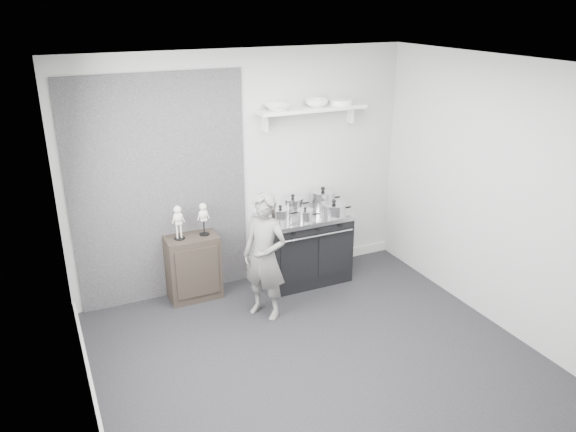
{
  "coord_description": "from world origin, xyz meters",
  "views": [
    {
      "loc": [
        -2.12,
        -3.95,
        3.18
      ],
      "look_at": [
        0.16,
        0.95,
        1.08
      ],
      "focal_mm": 35.0,
      "sensor_mm": 36.0,
      "label": 1
    }
  ],
  "objects": [
    {
      "name": "pot_front_center",
      "position": [
        0.53,
        1.29,
        0.91
      ],
      "size": [
        0.28,
        0.19,
        0.16
      ],
      "color": "silver",
      "rests_on": "stove"
    },
    {
      "name": "skeleton_torso",
      "position": [
        -0.55,
        1.61,
        0.96
      ],
      "size": [
        0.12,
        0.08,
        0.42
      ],
      "primitive_type": null,
      "color": "silver",
      "rests_on": "side_cabinet"
    },
    {
      "name": "wall_shelf",
      "position": [
        0.8,
        1.68,
        2.01
      ],
      "size": [
        1.3,
        0.26,
        0.24
      ],
      "color": "silver",
      "rests_on": "room_shell"
    },
    {
      "name": "side_cabinet",
      "position": [
        -0.7,
        1.61,
        0.37
      ],
      "size": [
        0.57,
        0.33,
        0.74
      ],
      "primitive_type": "cube",
      "color": "black",
      "rests_on": "ground"
    },
    {
      "name": "plate_stack",
      "position": [
        1.17,
        1.67,
        2.07
      ],
      "size": [
        0.27,
        0.27,
        0.06
      ],
      "primitive_type": "cylinder",
      "color": "white",
      "rests_on": "wall_shelf"
    },
    {
      "name": "ground",
      "position": [
        0.0,
        0.0,
        0.0
      ],
      "size": [
        4.0,
        4.0,
        0.0
      ],
      "primitive_type": "plane",
      "color": "black",
      "rests_on": "ground"
    },
    {
      "name": "child",
      "position": [
        -0.12,
        0.92,
        0.69
      ],
      "size": [
        0.56,
        0.6,
        1.37
      ],
      "primitive_type": "imported",
      "rotation": [
        0.0,
        0.0,
        -0.96
      ],
      "color": "slate",
      "rests_on": "ground"
    },
    {
      "name": "stove",
      "position": [
        0.63,
        1.48,
        0.42
      ],
      "size": [
        1.05,
        0.66,
        0.84
      ],
      "color": "black",
      "rests_on": "ground"
    },
    {
      "name": "skeleton_full",
      "position": [
        -0.83,
        1.61,
        0.96
      ],
      "size": [
        0.12,
        0.08,
        0.44
      ],
      "primitive_type": null,
      "color": "silver",
      "rests_on": "side_cabinet"
    },
    {
      "name": "pot_front_right",
      "position": [
        0.92,
        1.32,
        0.91
      ],
      "size": [
        0.37,
        0.28,
        0.19
      ],
      "color": "silver",
      "rests_on": "stove"
    },
    {
      "name": "bowl_small",
      "position": [
        0.86,
        1.67,
        2.08
      ],
      "size": [
        0.26,
        0.26,
        0.08
      ],
      "primitive_type": "imported",
      "color": "white",
      "rests_on": "wall_shelf"
    },
    {
      "name": "pot_front_left",
      "position": [
        0.28,
        1.4,
        0.92
      ],
      "size": [
        0.31,
        0.22,
        0.19
      ],
      "color": "silver",
      "rests_on": "stove"
    },
    {
      "name": "bowl_large",
      "position": [
        0.36,
        1.67,
        2.07
      ],
      "size": [
        0.27,
        0.27,
        0.07
      ],
      "primitive_type": "imported",
      "color": "white",
      "rests_on": "wall_shelf"
    },
    {
      "name": "pot_back_left",
      "position": [
        0.54,
        1.63,
        0.93
      ],
      "size": [
        0.34,
        0.25,
        0.21
      ],
      "color": "silver",
      "rests_on": "stove"
    },
    {
      "name": "pot_back_right",
      "position": [
        0.93,
        1.61,
        0.95
      ],
      "size": [
        0.38,
        0.3,
        0.25
      ],
      "color": "silver",
      "rests_on": "stove"
    },
    {
      "name": "room_shell",
      "position": [
        -0.09,
        0.15,
        1.64
      ],
      "size": [
        4.02,
        3.62,
        2.71
      ],
      "color": "#B1B1AF",
      "rests_on": "ground"
    }
  ]
}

